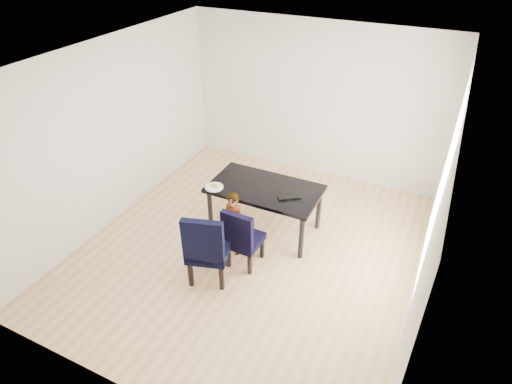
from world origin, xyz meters
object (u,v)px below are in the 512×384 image
at_px(dining_table, 265,209).
at_px(chair_left, 209,245).
at_px(plate, 214,187).
at_px(laptop, 289,195).
at_px(child, 233,224).
at_px(chair_right, 244,235).

xyz_separation_m(dining_table, chair_left, (-0.23, -1.22, 0.16)).
relative_size(plate, laptop, 0.83).
height_order(child, plate, child).
height_order(chair_left, laptop, chair_left).
distance_m(chair_left, child, 0.58).
xyz_separation_m(chair_right, plate, (-0.72, 0.46, 0.30)).
relative_size(dining_table, laptop, 4.98).
relative_size(dining_table, plate, 6.02).
bearing_deg(plate, chair_left, -64.47).
distance_m(child, laptop, 0.87).
height_order(dining_table, chair_left, chair_left).
bearing_deg(plate, laptop, 14.50).
xyz_separation_m(chair_left, laptop, (0.61, 1.18, 0.23)).
xyz_separation_m(child, plate, (-0.48, 0.33, 0.28)).
relative_size(dining_table, chair_right, 1.74).
distance_m(plate, laptop, 1.08).
distance_m(child, plate, 0.64).
xyz_separation_m(plate, laptop, (1.04, 0.27, 0.01)).
relative_size(chair_right, child, 0.96).
bearing_deg(chair_left, laptop, 46.01).
relative_size(chair_left, laptop, 3.31).
xyz_separation_m(chair_right, child, (-0.24, 0.13, 0.02)).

